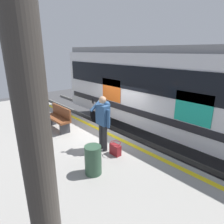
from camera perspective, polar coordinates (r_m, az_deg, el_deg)
ground_plane at (r=8.02m, az=-1.20°, el=-10.62°), size 24.53×24.53×0.00m
platform at (r=6.80m, az=-15.75°, el=-12.83°), size 15.00×4.36×0.86m
safety_line at (r=7.48m, az=-3.01°, el=-5.51°), size 14.70×0.16×0.01m
track_rail_near at (r=8.89m, az=6.04°, el=-7.16°), size 19.50×0.08×0.16m
track_rail_far at (r=9.92m, az=11.71°, el=-4.73°), size 19.50×0.08×0.16m
train_carriage at (r=8.08m, az=15.93°, el=7.29°), size 10.33×2.77×3.80m
passenger at (r=5.74m, az=-2.65°, el=-2.12°), size 0.57×0.55×1.70m
handbag at (r=5.79m, az=0.98°, el=-10.89°), size 0.35×0.32×0.39m
station_column at (r=2.48m, az=-21.25°, el=-11.21°), size 0.38×0.38×3.61m
bench at (r=7.75m, az=-15.47°, el=-1.49°), size 1.41×0.44×0.90m
trash_bin at (r=4.93m, az=-5.60°, el=-13.93°), size 0.42×0.42×0.75m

